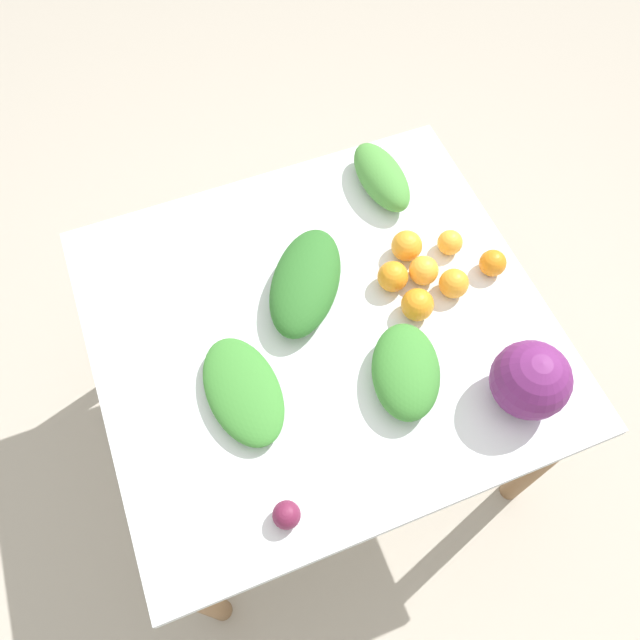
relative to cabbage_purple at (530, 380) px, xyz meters
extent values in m
plane|color=#B2A899|center=(-0.37, 0.35, -0.83)|extent=(8.00, 8.00, 0.00)
cube|color=silver|center=(-0.37, 0.35, -0.11)|extent=(1.13, 1.05, 0.03)
cylinder|color=olive|center=(-0.88, -0.11, -0.48)|extent=(0.06, 0.06, 0.71)
cylinder|color=olive|center=(0.13, -0.11, -0.48)|extent=(0.06, 0.06, 0.71)
cylinder|color=olive|center=(-0.88, 0.82, -0.48)|extent=(0.06, 0.06, 0.71)
cylinder|color=olive|center=(0.13, 0.82, -0.48)|extent=(0.06, 0.06, 0.71)
sphere|color=#6B2366|center=(0.00, 0.00, 0.00)|extent=(0.18, 0.18, 0.18)
ellipsoid|color=#4C933D|center=(-0.05, 0.70, -0.04)|extent=(0.13, 0.26, 0.10)
ellipsoid|color=#3D8433|center=(-0.61, 0.24, -0.06)|extent=(0.19, 0.30, 0.06)
ellipsoid|color=#2D6B28|center=(-0.37, 0.46, -0.04)|extent=(0.33, 0.37, 0.10)
ellipsoid|color=#3D8433|center=(-0.24, 0.14, -0.04)|extent=(0.24, 0.29, 0.09)
sphere|color=maroon|center=(-0.61, -0.07, -0.06)|extent=(0.06, 0.06, 0.06)
sphere|color=#F9A833|center=(0.03, 0.44, -0.06)|extent=(0.07, 0.07, 0.07)
sphere|color=orange|center=(-0.02, 0.32, -0.05)|extent=(0.08, 0.08, 0.08)
sphere|color=orange|center=(-0.08, 0.47, -0.05)|extent=(0.08, 0.08, 0.08)
sphere|color=orange|center=(-0.16, 0.39, -0.05)|extent=(0.08, 0.08, 0.08)
sphere|color=orange|center=(-0.13, 0.29, -0.05)|extent=(0.08, 0.08, 0.08)
sphere|color=#F9A833|center=(-0.07, 0.38, -0.05)|extent=(0.08, 0.08, 0.08)
sphere|color=orange|center=(0.11, 0.34, -0.06)|extent=(0.07, 0.07, 0.07)
camera|label=1|loc=(-0.64, -0.34, 1.30)|focal=35.00mm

